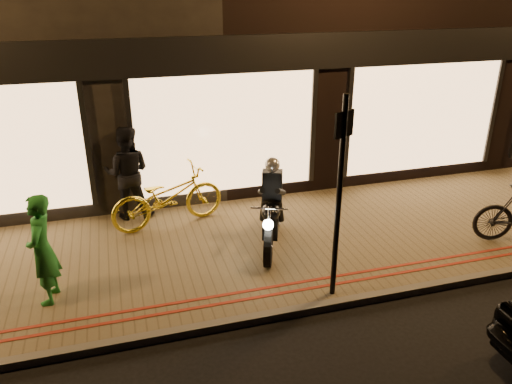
{
  "coord_description": "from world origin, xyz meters",
  "views": [
    {
      "loc": [
        -2.13,
        -5.46,
        4.44
      ],
      "look_at": [
        0.08,
        2.07,
        1.1
      ],
      "focal_mm": 35.0,
      "sensor_mm": 36.0,
      "label": 1
    }
  ],
  "objects_px": {
    "motorcycle": "(271,213)",
    "sign_post": "(339,190)",
    "person_green": "(42,250)",
    "bicycle_gold": "(168,197)"
  },
  "relations": [
    {
      "from": "motorcycle",
      "to": "bicycle_gold",
      "type": "relative_size",
      "value": 0.85
    },
    {
      "from": "bicycle_gold",
      "to": "motorcycle",
      "type": "bearing_deg",
      "value": -141.47
    },
    {
      "from": "sign_post",
      "to": "bicycle_gold",
      "type": "height_order",
      "value": "sign_post"
    },
    {
      "from": "motorcycle",
      "to": "sign_post",
      "type": "height_order",
      "value": "sign_post"
    },
    {
      "from": "sign_post",
      "to": "person_green",
      "type": "height_order",
      "value": "sign_post"
    },
    {
      "from": "sign_post",
      "to": "person_green",
      "type": "xyz_separation_m",
      "value": [
        -4.03,
        1.02,
        -0.85
      ]
    },
    {
      "from": "motorcycle",
      "to": "sign_post",
      "type": "bearing_deg",
      "value": -54.2
    },
    {
      "from": "motorcycle",
      "to": "sign_post",
      "type": "xyz_separation_m",
      "value": [
        0.42,
        -1.68,
        1.06
      ]
    },
    {
      "from": "sign_post",
      "to": "person_green",
      "type": "bearing_deg",
      "value": 165.8
    },
    {
      "from": "motorcycle",
      "to": "person_green",
      "type": "height_order",
      "value": "person_green"
    }
  ]
}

